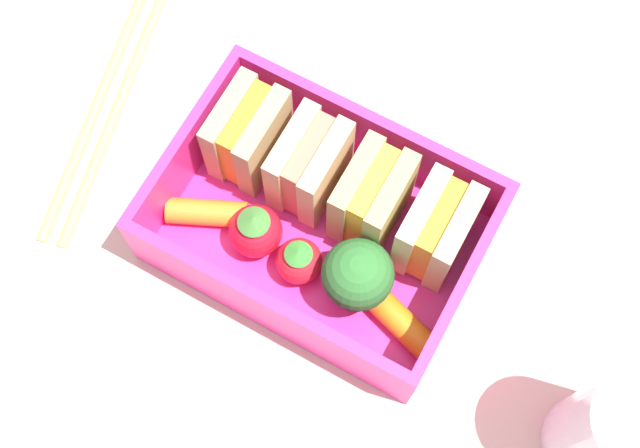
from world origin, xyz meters
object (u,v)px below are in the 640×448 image
(sandwich_left, at_px, (248,134))
(sandwich_center_right, at_px, (437,230))
(strawberry_far_left, at_px, (255,230))
(carrot_stick_left, at_px, (207,213))
(chopstick_pair, at_px, (107,103))
(drinking_glass, at_px, (615,432))
(broccoli_floret, at_px, (358,275))
(sandwich_center, at_px, (372,197))
(sandwich_center_left, at_px, (309,165))
(carrot_stick_far_left, at_px, (401,322))
(strawberry_left, at_px, (299,260))

(sandwich_left, relative_size, sandwich_center_right, 1.00)
(sandwich_left, xyz_separation_m, strawberry_far_left, (0.03, -0.04, -0.01))
(carrot_stick_left, height_order, chopstick_pair, carrot_stick_left)
(sandwich_center_right, height_order, drinking_glass, drinking_glass)
(broccoli_floret, distance_m, drinking_glass, 0.15)
(sandwich_left, relative_size, sandwich_center, 1.00)
(sandwich_center_left, distance_m, sandwich_center_right, 0.08)
(carrot_stick_left, relative_size, carrot_stick_far_left, 1.05)
(strawberry_left, bearing_deg, sandwich_center, 67.44)
(strawberry_left, bearing_deg, strawberry_far_left, 173.79)
(sandwich_left, height_order, drinking_glass, drinking_glass)
(sandwich_center_right, height_order, strawberry_far_left, sandwich_center_right)
(broccoli_floret, bearing_deg, drinking_glass, -4.54)
(carrot_stick_left, bearing_deg, sandwich_center, 29.81)
(sandwich_center_right, distance_m, strawberry_far_left, 0.10)
(sandwich_center_right, bearing_deg, carrot_stick_left, -158.95)
(sandwich_center_left, bearing_deg, broccoli_floret, -39.11)
(carrot_stick_left, bearing_deg, sandwich_center_right, 21.05)
(sandwich_center, xyz_separation_m, carrot_stick_far_left, (0.05, -0.05, -0.02))
(chopstick_pair, bearing_deg, strawberry_far_left, -14.91)
(sandwich_center, height_order, chopstick_pair, sandwich_center)
(sandwich_center_right, relative_size, chopstick_pair, 0.29)
(carrot_stick_far_left, bearing_deg, strawberry_far_left, 176.68)
(sandwich_center, xyz_separation_m, drinking_glass, (0.16, -0.06, 0.01))
(sandwich_center, bearing_deg, sandwich_left, 180.00)
(carrot_stick_left, xyz_separation_m, broccoli_floret, (0.10, 0.00, 0.02))
(broccoli_floret, relative_size, carrot_stick_far_left, 1.14)
(sandwich_center_left, bearing_deg, sandwich_left, 180.00)
(strawberry_far_left, height_order, drinking_glass, drinking_glass)
(drinking_glass, bearing_deg, sandwich_center_left, 164.75)
(sandwich_left, bearing_deg, chopstick_pair, -173.89)
(carrot_stick_left, xyz_separation_m, strawberry_left, (0.06, -0.00, 0.01))
(sandwich_left, distance_m, carrot_stick_left, 0.05)
(carrot_stick_far_left, height_order, drinking_glass, drinking_glass)
(strawberry_left, xyz_separation_m, broccoli_floret, (0.03, 0.00, 0.02))
(sandwich_left, height_order, chopstick_pair, sandwich_left)
(sandwich_center, relative_size, broccoli_floret, 1.11)
(sandwich_center_left, bearing_deg, strawberry_far_left, -102.24)
(chopstick_pair, relative_size, drinking_glass, 2.00)
(strawberry_far_left, distance_m, carrot_stick_far_left, 0.10)
(broccoli_floret, height_order, drinking_glass, drinking_glass)
(strawberry_far_left, xyz_separation_m, chopstick_pair, (-0.13, 0.03, -0.02))
(sandwich_center_left, height_order, chopstick_pair, sandwich_center_left)
(strawberry_far_left, distance_m, broccoli_floret, 0.06)
(sandwich_left, relative_size, broccoli_floret, 1.11)
(chopstick_pair, bearing_deg, carrot_stick_left, -20.39)
(sandwich_left, xyz_separation_m, drinking_glass, (0.24, -0.06, 0.01))
(strawberry_left, distance_m, carrot_stick_far_left, 0.07)
(sandwich_center_left, bearing_deg, sandwich_center_right, 0.00)
(sandwich_left, bearing_deg, sandwich_center, 0.00)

